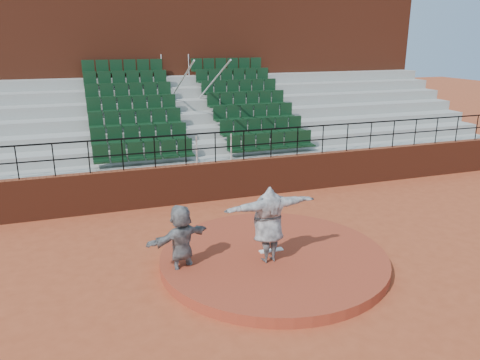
# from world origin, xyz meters

# --- Properties ---
(ground) EXTENTS (90.00, 90.00, 0.00)m
(ground) POSITION_xyz_m (0.00, 0.00, 0.00)
(ground) COLOR #A74525
(ground) RESTS_ON ground
(pitchers_mound) EXTENTS (5.50, 5.50, 0.25)m
(pitchers_mound) POSITION_xyz_m (0.00, 0.00, 0.12)
(pitchers_mound) COLOR #9B3922
(pitchers_mound) RESTS_ON ground
(pitching_rubber) EXTENTS (0.60, 0.15, 0.03)m
(pitching_rubber) POSITION_xyz_m (0.00, 0.15, 0.27)
(pitching_rubber) COLOR white
(pitching_rubber) RESTS_ON pitchers_mound
(boundary_wall) EXTENTS (24.00, 0.30, 1.30)m
(boundary_wall) POSITION_xyz_m (0.00, 5.00, 0.65)
(boundary_wall) COLOR maroon
(boundary_wall) RESTS_ON ground
(wall_railing) EXTENTS (24.04, 0.05, 1.03)m
(wall_railing) POSITION_xyz_m (0.00, 5.00, 2.03)
(wall_railing) COLOR black
(wall_railing) RESTS_ON boundary_wall
(seating_deck) EXTENTS (24.00, 5.97, 4.63)m
(seating_deck) POSITION_xyz_m (0.00, 8.65, 1.44)
(seating_deck) COLOR #9A9A95
(seating_deck) RESTS_ON ground
(press_box_facade) EXTENTS (24.00, 3.00, 7.10)m
(press_box_facade) POSITION_xyz_m (0.00, 12.60, 3.55)
(press_box_facade) COLOR maroon
(press_box_facade) RESTS_ON ground
(pitcher) EXTENTS (2.28, 0.76, 1.83)m
(pitcher) POSITION_xyz_m (-0.27, -0.28, 1.16)
(pitcher) COLOR black
(pitcher) RESTS_ON pitchers_mound
(fielder) EXTENTS (1.68, 1.07, 1.73)m
(fielder) POSITION_xyz_m (-2.24, 0.10, 0.87)
(fielder) COLOR black
(fielder) RESTS_ON ground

